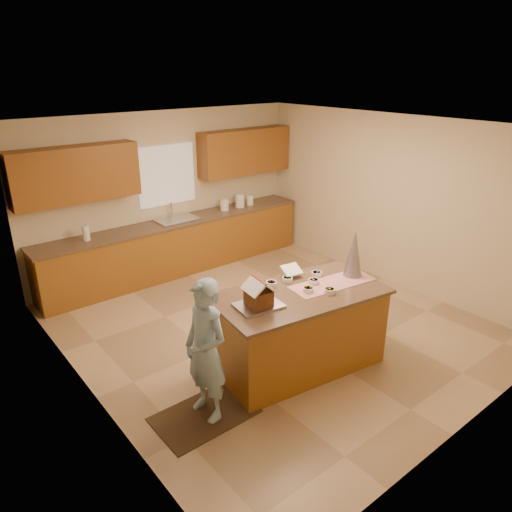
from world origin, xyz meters
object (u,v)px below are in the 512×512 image
Objects in this scene: boy at (206,351)px; tinsel_tree at (354,254)px; island_base at (298,331)px; gingerbread_house at (259,295)px.

tinsel_tree is at bearing 84.28° from boy.
tinsel_tree is at bearing 3.67° from island_base.
tinsel_tree is at bearing -3.87° from gingerbread_house.
gingerbread_house is (0.74, 0.09, 0.34)m from boy.
boy reaches higher than island_base.
boy is (-2.15, 0.01, -0.50)m from tinsel_tree.
gingerbread_house is at bearing 176.13° from tinsel_tree.
island_base is 3.27× the size of tinsel_tree.
gingerbread_house is at bearing 91.26° from boy.
tinsel_tree is 2.20m from boy.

